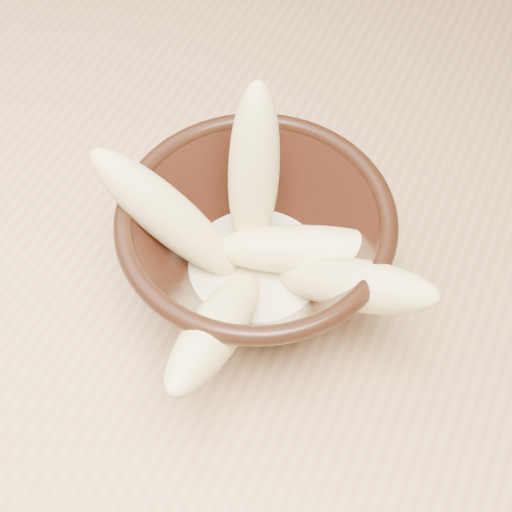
{
  "coord_description": "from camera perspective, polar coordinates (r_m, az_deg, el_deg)",
  "views": [
    {
      "loc": [
        0.28,
        -0.42,
        1.26
      ],
      "look_at": [
        0.16,
        -0.14,
        0.8
      ],
      "focal_mm": 50.0,
      "sensor_mm": 36.0,
      "label": 1
    }
  ],
  "objects": [
    {
      "name": "banana_across",
      "position": [
        0.54,
        3.86,
        0.52
      ],
      "size": [
        0.15,
        0.08,
        0.05
      ],
      "primitive_type": "ellipsoid",
      "rotation": [
        1.48,
        0.0,
        1.91
      ],
      "color": "#E2D686",
      "rests_on": "bowl"
    },
    {
      "name": "banana_left",
      "position": [
        0.53,
        -7.07,
        3.22
      ],
      "size": [
        0.13,
        0.05,
        0.13
      ],
      "primitive_type": "ellipsoid",
      "rotation": [
        0.74,
        0.0,
        -1.43
      ],
      "color": "#E2D686",
      "rests_on": "bowl"
    },
    {
      "name": "banana_upright",
      "position": [
        0.52,
        -0.19,
        6.64
      ],
      "size": [
        0.06,
        0.08,
        0.15
      ],
      "primitive_type": "ellipsoid",
      "rotation": [
        0.26,
        0.0,
        3.4
      ],
      "color": "#E2D686",
      "rests_on": "bowl"
    },
    {
      "name": "bowl",
      "position": [
        0.54,
        0.0,
        0.56
      ],
      "size": [
        0.2,
        0.2,
        0.11
      ],
      "rotation": [
        0.0,
        0.0,
        -0.33
      ],
      "color": "black",
      "rests_on": "table"
    },
    {
      "name": "table",
      "position": [
        0.78,
        -6.46,
        6.07
      ],
      "size": [
        1.2,
        0.8,
        0.75
      ],
      "color": "tan",
      "rests_on": "ground"
    },
    {
      "name": "milk_puddle",
      "position": [
        0.57,
        0.0,
        -1.01
      ],
      "size": [
        0.11,
        0.11,
        0.02
      ],
      "primitive_type": "cylinder",
      "color": "beige",
      "rests_on": "bowl"
    },
    {
      "name": "banana_front",
      "position": [
        0.49,
        -3.17,
        -5.8
      ],
      "size": [
        0.05,
        0.16,
        0.11
      ],
      "primitive_type": "ellipsoid",
      "rotation": [
        1.08,
        0.0,
        0.07
      ],
      "color": "#E2D686",
      "rests_on": "bowl"
    },
    {
      "name": "banana_right",
      "position": [
        0.51,
        7.69,
        -2.27
      ],
      "size": [
        0.15,
        0.07,
        0.11
      ],
      "primitive_type": "ellipsoid",
      "rotation": [
        0.97,
        0.0,
        1.36
      ],
      "color": "#E2D686",
      "rests_on": "bowl"
    }
  ]
}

